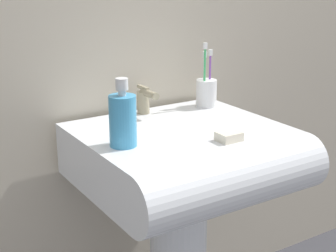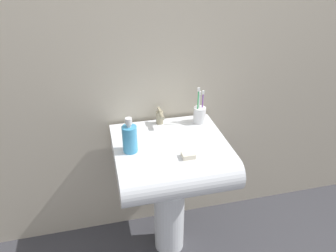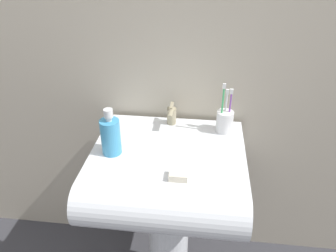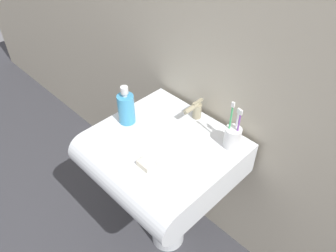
{
  "view_description": "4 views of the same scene",
  "coord_description": "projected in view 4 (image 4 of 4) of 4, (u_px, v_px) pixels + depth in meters",
  "views": [
    {
      "loc": [
        -0.78,
        -1.16,
        1.2
      ],
      "look_at": [
        -0.03,
        0.01,
        0.76
      ],
      "focal_mm": 55.0,
      "sensor_mm": 36.0,
      "label": 1
    },
    {
      "loc": [
        -0.33,
        -1.36,
        1.64
      ],
      "look_at": [
        -0.01,
        -0.01,
        0.84
      ],
      "focal_mm": 35.0,
      "sensor_mm": 36.0,
      "label": 2
    },
    {
      "loc": [
        0.11,
        -0.99,
        1.46
      ],
      "look_at": [
        -0.0,
        0.0,
        0.85
      ],
      "focal_mm": 35.0,
      "sensor_mm": 36.0,
      "label": 3
    },
    {
      "loc": [
        0.69,
        -0.69,
        1.67
      ],
      "look_at": [
        -0.01,
        0.01,
        0.82
      ],
      "focal_mm": 35.0,
      "sensor_mm": 36.0,
      "label": 4
    }
  ],
  "objects": [
    {
      "name": "ground_plane",
      "position": [
        168.0,
        237.0,
        1.83
      ],
      "size": [
        6.0,
        6.0,
        0.0
      ],
      "primitive_type": "plane",
      "color": "#38383D",
      "rests_on": "ground"
    },
    {
      "name": "wall_back",
      "position": [
        222.0,
        13.0,
        1.19
      ],
      "size": [
        5.0,
        0.05,
        2.4
      ],
      "primitive_type": "cube",
      "color": "#B7AD99",
      "rests_on": "ground"
    },
    {
      "name": "toothbrush_cup",
      "position": [
        232.0,
        137.0,
        1.27
      ],
      "size": [
        0.07,
        0.07,
        0.21
      ],
      "color": "white",
      "rests_on": "sink_basin"
    },
    {
      "name": "soap_bottle",
      "position": [
        126.0,
        108.0,
        1.37
      ],
      "size": [
        0.07,
        0.07,
        0.18
      ],
      "color": "#3F99CC",
      "rests_on": "sink_basin"
    },
    {
      "name": "bar_soap",
      "position": [
        147.0,
        164.0,
        1.22
      ],
      "size": [
        0.06,
        0.05,
        0.02
      ],
      "primitive_type": "cube",
      "color": "silver",
      "rests_on": "sink_basin"
    },
    {
      "name": "sink_pedestal",
      "position": [
        168.0,
        205.0,
        1.63
      ],
      "size": [
        0.17,
        0.17,
        0.6
      ],
      "primitive_type": "cylinder",
      "color": "white",
      "rests_on": "ground"
    },
    {
      "name": "faucet",
      "position": [
        196.0,
        110.0,
        1.41
      ],
      "size": [
        0.04,
        0.11,
        0.09
      ],
      "color": "tan",
      "rests_on": "sink_basin"
    },
    {
      "name": "sink_basin",
      "position": [
        158.0,
        159.0,
        1.36
      ],
      "size": [
        0.57,
        0.54,
        0.15
      ],
      "color": "white",
      "rests_on": "sink_pedestal"
    }
  ]
}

